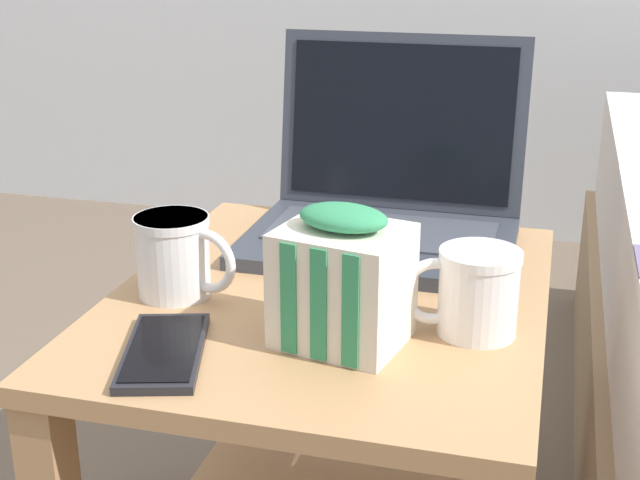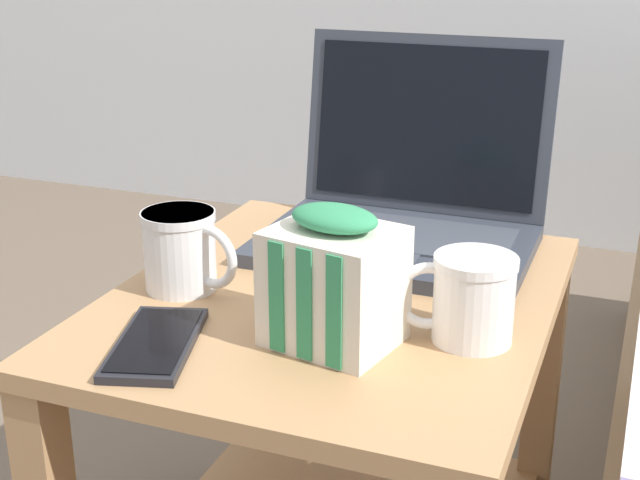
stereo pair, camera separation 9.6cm
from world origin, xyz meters
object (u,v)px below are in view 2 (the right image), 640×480
mug_front_left (182,247)px  mug_front_right (471,294)px  cell_phone (156,343)px  laptop (405,204)px  snack_bag (334,281)px

mug_front_left → mug_front_right: mug_front_left is taller
cell_phone → laptop: bearing=70.0°
laptop → snack_bag: (0.02, -0.32, 0.01)m
laptop → snack_bag: laptop is taller
laptop → snack_bag: bearing=-86.9°
laptop → mug_front_right: 0.30m
snack_bag → cell_phone: 0.19m
laptop → mug_front_left: bearing=-127.3°
cell_phone → snack_bag: bearing=26.0°
snack_bag → mug_front_right: bearing=22.6°
laptop → cell_phone: 0.42m
mug_front_left → snack_bag: (0.21, -0.06, 0.01)m
mug_front_left → cell_phone: size_ratio=0.72×
mug_front_left → laptop: bearing=52.7°
mug_front_right → cell_phone: bearing=-155.5°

